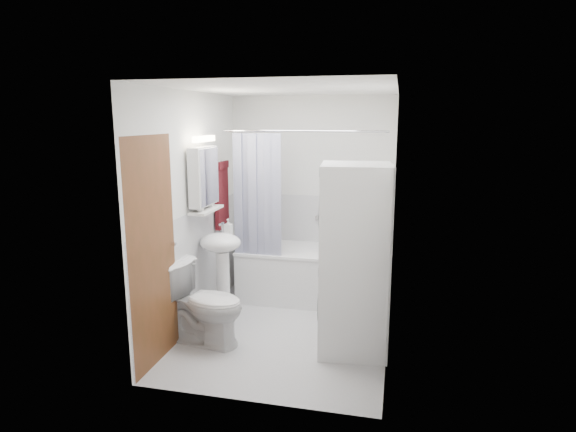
% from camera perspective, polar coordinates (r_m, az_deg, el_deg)
% --- Properties ---
extents(floor, '(2.60, 2.60, 0.00)m').
position_cam_1_polar(floor, '(5.07, -0.03, -13.37)').
color(floor, silver).
rests_on(floor, ground).
extents(room_walls, '(2.60, 2.60, 2.60)m').
position_cam_1_polar(room_walls, '(4.64, -0.04, 3.51)').
color(room_walls, white).
rests_on(room_walls, ground).
extents(wainscot, '(1.98, 2.58, 2.58)m').
position_cam_1_polar(wainscot, '(5.12, 0.71, -5.91)').
color(wainscot, white).
rests_on(wainscot, ground).
extents(door, '(0.05, 2.00, 2.00)m').
position_cam_1_polar(door, '(4.55, -13.40, -3.23)').
color(door, brown).
rests_on(door, ground).
extents(bathtub, '(1.61, 0.76, 0.61)m').
position_cam_1_polar(bathtub, '(5.78, 2.36, -6.59)').
color(bathtub, white).
rests_on(bathtub, ground).
extents(tub_spout, '(0.04, 0.12, 0.04)m').
position_cam_1_polar(tub_spout, '(5.91, 4.91, -0.25)').
color(tub_spout, silver).
rests_on(tub_spout, room_walls).
extents(curtain_rod, '(1.79, 0.02, 0.02)m').
position_cam_1_polar(curtain_rod, '(5.18, 1.85, 10.03)').
color(curtain_rod, silver).
rests_on(curtain_rod, room_walls).
extents(shower_curtain, '(0.55, 0.02, 1.45)m').
position_cam_1_polar(shower_curtain, '(5.38, -3.65, 2.03)').
color(shower_curtain, '#151A4C').
rests_on(shower_curtain, curtain_rod).
extents(sink, '(0.44, 0.37, 1.04)m').
position_cam_1_polar(sink, '(5.15, -7.92, -4.71)').
color(sink, white).
rests_on(sink, ground).
extents(medicine_cabinet, '(0.13, 0.50, 0.71)m').
position_cam_1_polar(medicine_cabinet, '(5.01, -9.95, 4.83)').
color(medicine_cabinet, white).
rests_on(medicine_cabinet, room_walls).
extents(shelf, '(0.18, 0.54, 0.02)m').
position_cam_1_polar(shelf, '(5.06, -9.65, 0.71)').
color(shelf, silver).
rests_on(shelf, room_walls).
extents(shower_caddy, '(0.22, 0.06, 0.02)m').
position_cam_1_polar(shower_caddy, '(5.85, 5.42, 1.79)').
color(shower_caddy, silver).
rests_on(shower_caddy, room_walls).
extents(towel, '(0.07, 0.33, 0.79)m').
position_cam_1_polar(towel, '(5.59, -7.86, 2.63)').
color(towel, '#521318').
rests_on(towel, room_walls).
extents(washer_dryer, '(0.68, 0.67, 1.74)m').
position_cam_1_polar(washer_dryer, '(4.43, 7.82, -5.14)').
color(washer_dryer, white).
rests_on(washer_dryer, ground).
extents(toilet, '(0.86, 0.57, 0.78)m').
position_cam_1_polar(toilet, '(4.74, -9.90, -10.20)').
color(toilet, white).
rests_on(toilet, ground).
extents(soap_pump, '(0.08, 0.17, 0.08)m').
position_cam_1_polar(soap_pump, '(5.18, -7.08, -1.78)').
color(soap_pump, gray).
rests_on(soap_pump, sink).
extents(shelf_bottle, '(0.07, 0.18, 0.07)m').
position_cam_1_polar(shelf_bottle, '(4.91, -10.34, 0.94)').
color(shelf_bottle, gray).
rests_on(shelf_bottle, shelf).
extents(shelf_cup, '(0.10, 0.09, 0.10)m').
position_cam_1_polar(shelf_cup, '(5.15, -9.16, 1.65)').
color(shelf_cup, gray).
rests_on(shelf_cup, shelf).
extents(shampoo_a, '(0.13, 0.17, 0.13)m').
position_cam_1_polar(shampoo_a, '(5.83, 6.09, 2.50)').
color(shampoo_a, gray).
rests_on(shampoo_a, shower_caddy).
extents(shampoo_b, '(0.08, 0.21, 0.08)m').
position_cam_1_polar(shampoo_b, '(5.82, 7.25, 2.20)').
color(shampoo_b, '#252596').
rests_on(shampoo_b, shower_caddy).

